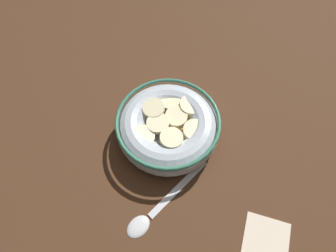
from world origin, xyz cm
name	(u,v)px	position (x,y,z in cm)	size (l,w,h in cm)	color
ground_plane	(168,137)	(0.00, 0.00, -1.00)	(115.03, 115.03, 2.00)	#472B19
cereal_bowl	(168,127)	(0.01, -0.02, 2.69)	(16.60, 16.60, 5.08)	#B2BCC6
spoon	(152,212)	(-12.47, 4.56, 0.32)	(10.85, 14.03, 0.80)	silver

